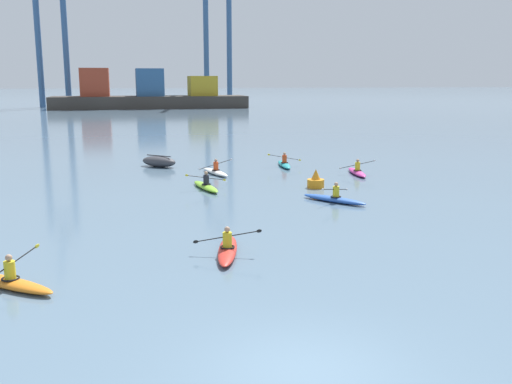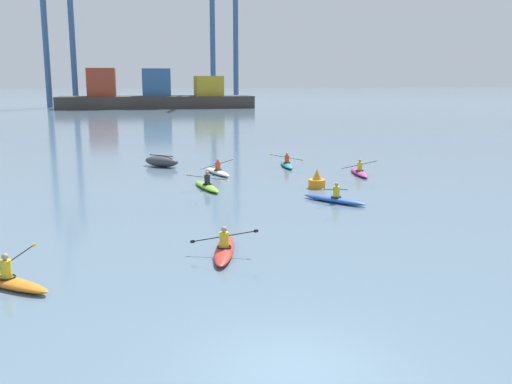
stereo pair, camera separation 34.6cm
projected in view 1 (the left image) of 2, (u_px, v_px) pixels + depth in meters
name	position (u px, v px, depth m)	size (l,w,h in m)	color
ground_plane	(305.00, 372.00, 11.08)	(800.00, 800.00, 0.00)	slate
container_barge	(148.00, 95.00, 114.42)	(38.60, 9.66, 7.90)	#38332D
gantry_crane_west	(50.00, 18.00, 114.94)	(6.47, 18.82, 34.27)	#335684
gantry_crane_west_mid	(218.00, 20.00, 129.43)	(6.58, 17.18, 36.14)	#335684
capsized_dinghy	(159.00, 161.00, 37.30)	(2.66, 2.57, 0.76)	#38383D
channel_buoy	(316.00, 181.00, 30.04)	(0.90, 0.90, 1.00)	orange
kayak_white	(215.00, 171.00, 34.39)	(2.19, 3.44, 0.95)	silver
kayak_lime	(206.00, 186.00, 29.71)	(2.23, 3.45, 0.95)	#7ABC2D
kayak_teal	(284.00, 164.00, 37.48)	(2.25, 3.44, 0.95)	teal
kayak_red	(228.00, 249.00, 18.59)	(2.21, 3.45, 0.95)	red
kayak_magenta	(357.00, 172.00, 34.30)	(2.24, 3.45, 0.95)	#C13384
kayak_blue	(334.00, 198.00, 26.52)	(2.51, 3.08, 0.95)	#2856B2
kayak_orange	(9.00, 281.00, 15.61)	(2.95, 2.69, 1.00)	orange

